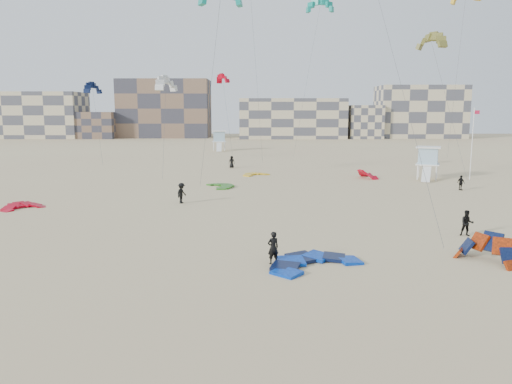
{
  "coord_description": "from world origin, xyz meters",
  "views": [
    {
      "loc": [
        -0.16,
        -25.88,
        8.44
      ],
      "look_at": [
        -0.36,
        6.0,
        3.22
      ],
      "focal_mm": 35.0,
      "sensor_mm": 36.0,
      "label": 1
    }
  ],
  "objects_px": {
    "kite_ground_orange": "(486,262)",
    "lifeguard_tower_near": "(428,163)",
    "kite_ground_blue": "(313,265)",
    "kitesurfer_main": "(273,248)"
  },
  "relations": [
    {
      "from": "kite_ground_orange",
      "to": "lifeguard_tower_near",
      "type": "bearing_deg",
      "value": 126.39
    },
    {
      "from": "kite_ground_blue",
      "to": "kite_ground_orange",
      "type": "distance_m",
      "value": 9.9
    },
    {
      "from": "kite_ground_orange",
      "to": "kitesurfer_main",
      "type": "distance_m",
      "value": 12.14
    },
    {
      "from": "lifeguard_tower_near",
      "to": "kitesurfer_main",
      "type": "bearing_deg",
      "value": -98.92
    },
    {
      "from": "kite_ground_blue",
      "to": "kitesurfer_main",
      "type": "height_order",
      "value": "kitesurfer_main"
    },
    {
      "from": "kitesurfer_main",
      "to": "kite_ground_blue",
      "type": "bearing_deg",
      "value": 148.77
    },
    {
      "from": "kite_ground_orange",
      "to": "kite_ground_blue",
      "type": "bearing_deg",
      "value": -126.13
    },
    {
      "from": "kite_ground_blue",
      "to": "kite_ground_orange",
      "type": "relative_size",
      "value": 1.38
    },
    {
      "from": "kite_ground_orange",
      "to": "lifeguard_tower_near",
      "type": "relative_size",
      "value": 0.63
    },
    {
      "from": "kite_ground_blue",
      "to": "kitesurfer_main",
      "type": "distance_m",
      "value": 2.42
    }
  ]
}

